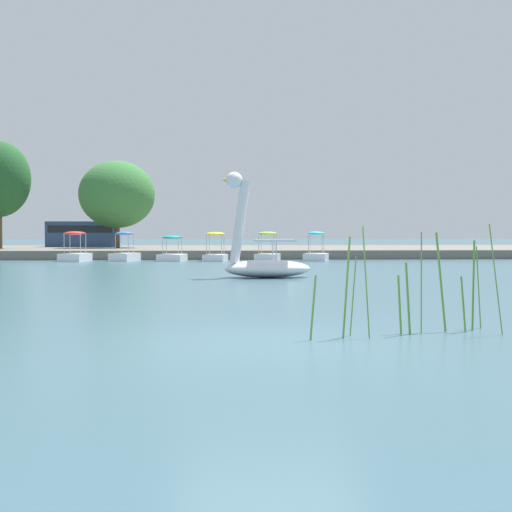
# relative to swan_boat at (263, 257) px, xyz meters

# --- Properties ---
(ground_plane) EXTENTS (430.46, 430.46, 0.00)m
(ground_plane) POSITION_rel_swan_boat_xyz_m (-0.98, -14.11, -0.66)
(ground_plane) COLOR #385966
(shore_bank_far) EXTENTS (120.47, 19.95, 0.52)m
(shore_bank_far) POSITION_rel_swan_boat_xyz_m (-0.98, 26.42, -0.41)
(shore_bank_far) COLOR #6B665B
(shore_bank_far) RESTS_ON ground_plane
(swan_boat) EXTENTS (2.99, 1.57, 3.49)m
(swan_boat) POSITION_rel_swan_boat_xyz_m (0.00, 0.00, 0.00)
(swan_boat) COLOR white
(swan_boat) RESTS_ON ground_plane
(pedal_boat_cyan) EXTENTS (1.67, 2.26, 1.59)m
(pedal_boat_cyan) POSITION_rel_swan_boat_xyz_m (4.01, 14.74, -0.26)
(pedal_boat_cyan) COLOR white
(pedal_boat_cyan) RESTS_ON ground_plane
(pedal_boat_lime) EXTENTS (1.60, 2.20, 1.58)m
(pedal_boat_lime) POSITION_rel_swan_boat_xyz_m (1.41, 15.20, -0.21)
(pedal_boat_lime) COLOR white
(pedal_boat_lime) RESTS_ON ground_plane
(pedal_boat_yellow) EXTENTS (1.42, 2.16, 1.56)m
(pedal_boat_yellow) POSITION_rel_swan_boat_xyz_m (-1.43, 14.73, -0.19)
(pedal_boat_yellow) COLOR white
(pedal_boat_yellow) RESTS_ON ground_plane
(pedal_boat_teal) EXTENTS (1.60, 2.37, 1.37)m
(pedal_boat_teal) POSITION_rel_swan_boat_xyz_m (-3.75, 15.07, -0.26)
(pedal_boat_teal) COLOR white
(pedal_boat_teal) RESTS_ON ground_plane
(pedal_boat_blue) EXTENTS (1.56, 2.22, 1.58)m
(pedal_boat_blue) POSITION_rel_swan_boat_xyz_m (-6.29, 15.08, -0.25)
(pedal_boat_blue) COLOR white
(pedal_boat_blue) RESTS_ON ground_plane
(pedal_boat_red) EXTENTS (1.49, 2.37, 1.59)m
(pedal_boat_red) POSITION_rel_swan_boat_xyz_m (-8.89, 14.93, -0.22)
(pedal_boat_red) COLOR white
(pedal_boat_red) RESTS_ON ground_plane
(tree_broadleaf_behind_dock) EXTENTS (6.70, 6.52, 5.89)m
(tree_broadleaf_behind_dock) POSITION_rel_swan_boat_xyz_m (-7.98, 25.30, 3.46)
(tree_broadleaf_behind_dock) COLOR brown
(tree_broadleaf_behind_dock) RESTS_ON shore_bank_far
(parked_van) EXTENTS (5.01, 1.97, 1.84)m
(parked_van) POSITION_rel_swan_boat_xyz_m (-10.96, 29.03, 0.85)
(parked_van) COLOR navy
(parked_van) RESTS_ON shore_bank_far
(reed_clump_foreground) EXTENTS (2.81, 1.17, 1.58)m
(reed_clump_foreground) POSITION_rel_swan_boat_xyz_m (1.17, -13.41, -0.04)
(reed_clump_foreground) COLOR #568E38
(reed_clump_foreground) RESTS_ON ground_plane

